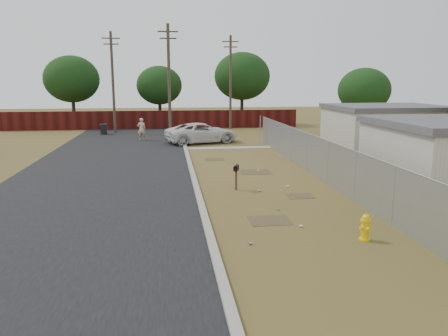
{
  "coord_description": "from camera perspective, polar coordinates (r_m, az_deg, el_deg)",
  "views": [
    {
      "loc": [
        -4.19,
        -18.99,
        4.71
      ],
      "look_at": [
        -1.88,
        -1.12,
        1.1
      ],
      "focal_mm": 35.0,
      "sensor_mm": 36.0,
      "label": 1
    }
  ],
  "objects": [
    {
      "name": "ground",
      "position": [
        20.01,
        4.94,
        -2.33
      ],
      "size": [
        120.0,
        120.0,
        0.0
      ],
      "primitive_type": "plane",
      "color": "brown",
      "rests_on": "ground"
    },
    {
      "name": "mailbox",
      "position": [
        19.0,
        1.6,
        -0.28
      ],
      "size": [
        0.31,
        0.48,
        1.12
      ],
      "color": "brown",
      "rests_on": "ground"
    },
    {
      "name": "scattered_litter",
      "position": [
        17.62,
        6.27,
        -4.11
      ],
      "size": [
        3.11,
        10.5,
        0.07
      ],
      "color": "silver",
      "rests_on": "ground"
    },
    {
      "name": "horizon_trees",
      "position": [
        42.84,
        -0.63,
        11.22
      ],
      "size": [
        33.32,
        31.94,
        7.78
      ],
      "color": "#352817",
      "rests_on": "ground"
    },
    {
      "name": "houses",
      "position": [
        26.31,
        24.62,
        3.43
      ],
      "size": [
        9.3,
        17.24,
        3.1
      ],
      "color": "beige",
      "rests_on": "ground"
    },
    {
      "name": "pedestrian",
      "position": [
        35.64,
        -10.7,
        5.0
      ],
      "size": [
        0.67,
        0.45,
        1.81
      ],
      "primitive_type": "imported",
      "rotation": [
        0.0,
        0.0,
        3.12
      ],
      "color": "#C2A88E",
      "rests_on": "ground"
    },
    {
      "name": "fire_hydrant",
      "position": [
        13.83,
        17.99,
        -7.41
      ],
      "size": [
        0.42,
        0.42,
        0.85
      ],
      "color": "yellow",
      "rests_on": "ground"
    },
    {
      "name": "privacy_fence",
      "position": [
        44.19,
        -9.73,
        6.22
      ],
      "size": [
        30.0,
        0.12,
        1.8
      ],
      "primitive_type": "cube",
      "color": "#45110E",
      "rests_on": "ground"
    },
    {
      "name": "pickup_truck",
      "position": [
        33.68,
        -2.91,
        4.6
      ],
      "size": [
        6.08,
        4.08,
        1.55
      ],
      "primitive_type": "imported",
      "rotation": [
        0.0,
        0.0,
        1.87
      ],
      "color": "silver",
      "rests_on": "ground"
    },
    {
      "name": "trash_bin",
      "position": [
        40.51,
        -15.46,
        4.92
      ],
      "size": [
        0.69,
        0.69,
        0.92
      ],
      "color": "black",
      "rests_on": "ground"
    },
    {
      "name": "chainlink_fence",
      "position": [
        21.66,
        12.49,
        0.66
      ],
      "size": [
        0.1,
        27.06,
        2.02
      ],
      "color": "#96999F",
      "rests_on": "ground"
    },
    {
      "name": "street",
      "position": [
        27.56,
        -12.59,
        1.25
      ],
      "size": [
        15.1,
        60.0,
        0.12
      ],
      "color": "black",
      "rests_on": "ground"
    },
    {
      "name": "utility_poles",
      "position": [
        39.66,
        -6.73,
        11.23
      ],
      "size": [
        12.6,
        8.24,
        9.0
      ],
      "color": "#473A2F",
      "rests_on": "ground"
    }
  ]
}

